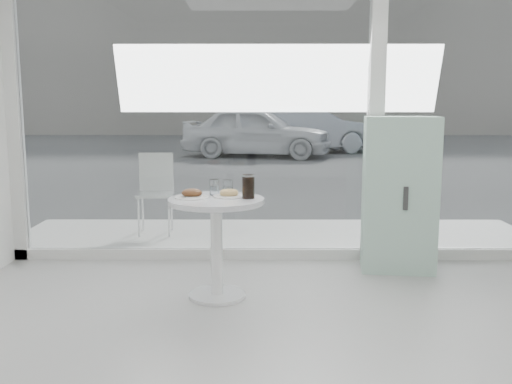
{
  "coord_description": "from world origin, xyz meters",
  "views": [
    {
      "loc": [
        -0.19,
        -2.3,
        1.48
      ],
      "look_at": [
        -0.2,
        1.7,
        0.85
      ],
      "focal_mm": 40.0,
      "sensor_mm": 36.0,
      "label": 1
    }
  ],
  "objects_px": {
    "patio_chair": "(156,188)",
    "water_tumbler_a": "(214,188)",
    "water_tumbler_b": "(228,188)",
    "main_table": "(216,227)",
    "car_white": "(257,132)",
    "plate_fritter": "(192,194)",
    "plate_donut": "(229,194)",
    "mint_cabinet": "(399,194)",
    "cola_glass": "(248,187)",
    "car_silver": "(306,130)"
  },
  "relations": [
    {
      "from": "main_table",
      "to": "plate_fritter",
      "type": "bearing_deg",
      "value": 176.33
    },
    {
      "from": "plate_donut",
      "to": "water_tumbler_a",
      "type": "relative_size",
      "value": 1.98
    },
    {
      "from": "patio_chair",
      "to": "cola_glass",
      "type": "height_order",
      "value": "cola_glass"
    },
    {
      "from": "mint_cabinet",
      "to": "water_tumbler_b",
      "type": "bearing_deg",
      "value": -151.0
    },
    {
      "from": "water_tumbler_a",
      "to": "water_tumbler_b",
      "type": "height_order",
      "value": "water_tumbler_a"
    },
    {
      "from": "mint_cabinet",
      "to": "plate_fritter",
      "type": "relative_size",
      "value": 5.3
    },
    {
      "from": "patio_chair",
      "to": "water_tumbler_a",
      "type": "xyz_separation_m",
      "value": [
        0.79,
        -1.86,
        0.28
      ]
    },
    {
      "from": "water_tumbler_b",
      "to": "plate_donut",
      "type": "bearing_deg",
      "value": -80.87
    },
    {
      "from": "water_tumbler_a",
      "to": "cola_glass",
      "type": "xyz_separation_m",
      "value": [
        0.27,
        -0.16,
        0.03
      ]
    },
    {
      "from": "main_table",
      "to": "mint_cabinet",
      "type": "xyz_separation_m",
      "value": [
        1.56,
        0.75,
        0.13
      ]
    },
    {
      "from": "patio_chair",
      "to": "water_tumbler_b",
      "type": "bearing_deg",
      "value": -67.97
    },
    {
      "from": "main_table",
      "to": "car_white",
      "type": "xyz_separation_m",
      "value": [
        0.29,
        11.45,
        0.14
      ]
    },
    {
      "from": "patio_chair",
      "to": "car_silver",
      "type": "xyz_separation_m",
      "value": [
        2.54,
        10.72,
        0.14
      ]
    },
    {
      "from": "car_silver",
      "to": "cola_glass",
      "type": "xyz_separation_m",
      "value": [
        -1.48,
        -12.74,
        0.17
      ]
    },
    {
      "from": "mint_cabinet",
      "to": "plate_donut",
      "type": "bearing_deg",
      "value": -147.63
    },
    {
      "from": "car_silver",
      "to": "plate_fritter",
      "type": "bearing_deg",
      "value": 157.87
    },
    {
      "from": "water_tumbler_a",
      "to": "water_tumbler_b",
      "type": "relative_size",
      "value": 1.03
    },
    {
      "from": "main_table",
      "to": "plate_donut",
      "type": "height_order",
      "value": "plate_donut"
    },
    {
      "from": "main_table",
      "to": "mint_cabinet",
      "type": "bearing_deg",
      "value": 25.75
    },
    {
      "from": "car_white",
      "to": "plate_fritter",
      "type": "bearing_deg",
      "value": -170.54
    },
    {
      "from": "patio_chair",
      "to": "car_white",
      "type": "height_order",
      "value": "car_white"
    },
    {
      "from": "plate_fritter",
      "to": "water_tumbler_a",
      "type": "bearing_deg",
      "value": 44.17
    },
    {
      "from": "car_silver",
      "to": "cola_glass",
      "type": "distance_m",
      "value": 12.82
    },
    {
      "from": "mint_cabinet",
      "to": "car_silver",
      "type": "xyz_separation_m",
      "value": [
        0.17,
        11.99,
        0.0
      ]
    },
    {
      "from": "car_white",
      "to": "cola_glass",
      "type": "bearing_deg",
      "value": -168.43
    },
    {
      "from": "main_table",
      "to": "water_tumbler_b",
      "type": "distance_m",
      "value": 0.32
    },
    {
      "from": "main_table",
      "to": "water_tumbler_a",
      "type": "bearing_deg",
      "value": 98.66
    },
    {
      "from": "patio_chair",
      "to": "plate_donut",
      "type": "height_order",
      "value": "patio_chair"
    },
    {
      "from": "car_white",
      "to": "plate_donut",
      "type": "distance_m",
      "value": 11.39
    },
    {
      "from": "mint_cabinet",
      "to": "water_tumbler_b",
      "type": "height_order",
      "value": "mint_cabinet"
    },
    {
      "from": "water_tumbler_b",
      "to": "car_white",
      "type": "bearing_deg",
      "value": 88.93
    },
    {
      "from": "mint_cabinet",
      "to": "plate_fritter",
      "type": "height_order",
      "value": "mint_cabinet"
    },
    {
      "from": "plate_fritter",
      "to": "car_white",
      "type": "bearing_deg",
      "value": 87.66
    },
    {
      "from": "car_silver",
      "to": "plate_fritter",
      "type": "distance_m",
      "value": 12.87
    },
    {
      "from": "plate_fritter",
      "to": "cola_glass",
      "type": "relative_size",
      "value": 1.44
    },
    {
      "from": "plate_fritter",
      "to": "plate_donut",
      "type": "distance_m",
      "value": 0.28
    },
    {
      "from": "main_table",
      "to": "mint_cabinet",
      "type": "relative_size",
      "value": 0.57
    },
    {
      "from": "water_tumbler_b",
      "to": "mint_cabinet",
      "type": "bearing_deg",
      "value": 21.85
    },
    {
      "from": "patio_chair",
      "to": "cola_glass",
      "type": "relative_size",
      "value": 4.92
    },
    {
      "from": "plate_fritter",
      "to": "plate_donut",
      "type": "height_order",
      "value": "plate_fritter"
    },
    {
      "from": "main_table",
      "to": "patio_chair",
      "type": "bearing_deg",
      "value": 112.03
    },
    {
      "from": "main_table",
      "to": "water_tumbler_b",
      "type": "bearing_deg",
      "value": 63.44
    },
    {
      "from": "plate_donut",
      "to": "water_tumbler_a",
      "type": "xyz_separation_m",
      "value": [
        -0.12,
        0.1,
        0.03
      ]
    },
    {
      "from": "car_silver",
      "to": "cola_glass",
      "type": "relative_size",
      "value": 23.3
    },
    {
      "from": "main_table",
      "to": "water_tumbler_a",
      "type": "xyz_separation_m",
      "value": [
        -0.02,
        0.16,
        0.27
      ]
    },
    {
      "from": "patio_chair",
      "to": "car_silver",
      "type": "height_order",
      "value": "car_silver"
    },
    {
      "from": "car_silver",
      "to": "plate_donut",
      "type": "bearing_deg",
      "value": 159.05
    },
    {
      "from": "car_silver",
      "to": "water_tumbler_a",
      "type": "height_order",
      "value": "car_silver"
    },
    {
      "from": "water_tumbler_b",
      "to": "cola_glass",
      "type": "xyz_separation_m",
      "value": [
        0.16,
        -0.15,
        0.03
      ]
    },
    {
      "from": "plate_fritter",
      "to": "plate_donut",
      "type": "relative_size",
      "value": 1.06
    }
  ]
}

